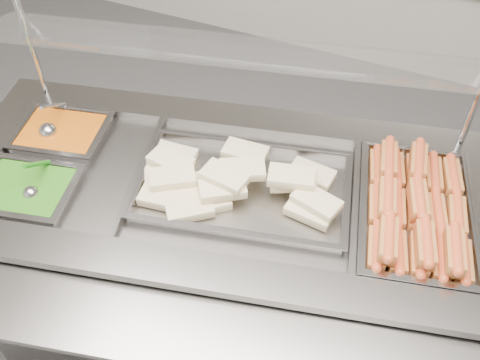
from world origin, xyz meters
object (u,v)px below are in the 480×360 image
at_px(pan_hotdogs, 414,217).
at_px(serving_spoon, 32,188).
at_px(ladle, 49,130).
at_px(pan_wraps, 243,190).
at_px(sneeze_guard, 237,52).
at_px(steam_counter, 228,260).

xyz_separation_m(pan_hotdogs, serving_spoon, (-1.10, -0.40, 0.05)).
bearing_deg(ladle, pan_hotdogs, 7.30).
bearing_deg(pan_wraps, sneeze_guard, 118.35).
xyz_separation_m(pan_wraps, serving_spoon, (-0.58, -0.28, 0.03)).
bearing_deg(pan_wraps, pan_hotdogs, 13.00).
xyz_separation_m(steam_counter, ladle, (-0.65, -0.03, 0.43)).
relative_size(sneeze_guard, pan_hotdogs, 2.73).
bearing_deg(ladle, steam_counter, 2.20).
xyz_separation_m(steam_counter, pan_wraps, (0.05, 0.01, 0.40)).
xyz_separation_m(pan_hotdogs, ladle, (-1.22, -0.16, 0.05)).
relative_size(pan_hotdogs, ladle, 3.20).
bearing_deg(pan_wraps, ladle, -176.95).
xyz_separation_m(steam_counter, serving_spoon, (-0.53, -0.27, 0.43)).
height_order(pan_wraps, serving_spoon, serving_spoon).
relative_size(pan_hotdogs, serving_spoon, 3.54).
height_order(steam_counter, pan_hotdogs, pan_hotdogs).
distance_m(sneeze_guard, serving_spoon, 0.75).
height_order(sneeze_guard, pan_hotdogs, sneeze_guard).
height_order(sneeze_guard, serving_spoon, sneeze_guard).
height_order(sneeze_guard, pan_wraps, sneeze_guard).
bearing_deg(sneeze_guard, steam_counter, -77.00).
distance_m(sneeze_guard, pan_wraps, 0.42).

